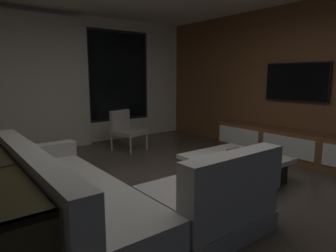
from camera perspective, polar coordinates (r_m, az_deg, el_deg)
The scene contains 9 objects.
floor at distance 3.51m, azimuth 0.87°, elevation -14.85°, with size 9.20×9.20×0.00m, color #473D33.
back_wall_with_window at distance 6.41m, azimuth -20.38°, elevation 8.05°, with size 6.60×0.30×2.70m.
media_wall at distance 5.64m, azimuth 26.24°, elevation 7.60°, with size 0.12×7.80×2.70m.
sectional_couch at distance 2.96m, azimuth -11.80°, elevation -13.73°, with size 1.98×2.50×0.82m.
coffee_table at distance 4.25m, azimuth 12.77°, elevation -7.94°, with size 1.16×1.16×0.36m.
book_stack_on_coffee_table at distance 4.17m, azimuth 13.42°, elevation -5.07°, with size 0.26×0.21×0.10m.
accent_chair_near_window at distance 5.92m, azimuth -8.14°, elevation -0.37°, with size 0.68×0.69×0.78m.
media_console at distance 5.54m, azimuth 23.58°, elevation -3.72°, with size 0.46×3.10×0.52m.
mounted_tv at distance 5.66m, azimuth 23.46°, elevation 7.79°, with size 0.05×1.15×0.67m.
Camera 1 is at (-2.00, -2.49, 1.46)m, focal length 31.63 mm.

